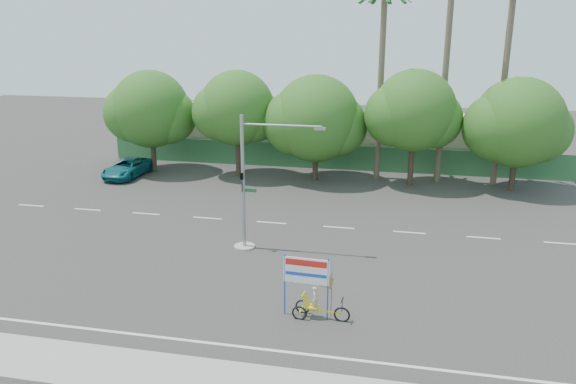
# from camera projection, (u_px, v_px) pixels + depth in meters

# --- Properties ---
(ground) EXTENTS (120.00, 120.00, 0.00)m
(ground) POSITION_uv_depth(u_px,v_px,m) (273.00, 285.00, 25.28)
(ground) COLOR #33302D
(ground) RESTS_ON ground
(sidewalk_near) EXTENTS (50.00, 2.40, 0.12)m
(sidewalk_near) POSITION_uv_depth(u_px,v_px,m) (221.00, 383.00, 18.23)
(sidewalk_near) COLOR gray
(sidewalk_near) RESTS_ON ground
(fence) EXTENTS (38.00, 0.08, 2.00)m
(fence) POSITION_uv_depth(u_px,v_px,m) (334.00, 157.00, 45.16)
(fence) COLOR #336B3D
(fence) RESTS_ON ground
(building_left) EXTENTS (12.00, 8.00, 4.00)m
(building_left) POSITION_uv_depth(u_px,v_px,m) (232.00, 130.00, 51.05)
(building_left) COLOR beige
(building_left) RESTS_ON ground
(building_right) EXTENTS (14.00, 8.00, 3.60)m
(building_right) POSITION_uv_depth(u_px,v_px,m) (435.00, 141.00, 47.58)
(building_right) COLOR beige
(building_right) RESTS_ON ground
(tree_far_left) EXTENTS (7.14, 6.00, 7.96)m
(tree_far_left) POSITION_uv_depth(u_px,v_px,m) (150.00, 112.00, 43.55)
(tree_far_left) COLOR #473828
(tree_far_left) RESTS_ON ground
(tree_left) EXTENTS (6.66, 5.60, 8.07)m
(tree_left) POSITION_uv_depth(u_px,v_px,m) (236.00, 110.00, 42.09)
(tree_left) COLOR #473828
(tree_left) RESTS_ON ground
(tree_center) EXTENTS (7.62, 6.40, 7.85)m
(tree_center) POSITION_uv_depth(u_px,v_px,m) (315.00, 121.00, 41.09)
(tree_center) COLOR #473828
(tree_center) RESTS_ON ground
(tree_right) EXTENTS (6.90, 5.80, 8.36)m
(tree_right) POSITION_uv_depth(u_px,v_px,m) (414.00, 113.00, 39.50)
(tree_right) COLOR #473828
(tree_right) RESTS_ON ground
(tree_far_right) EXTENTS (7.38, 6.20, 7.94)m
(tree_far_right) POSITION_uv_depth(u_px,v_px,m) (518.00, 125.00, 38.29)
(tree_far_right) COLOR #473828
(tree_far_right) RESTS_ON ground
(palm_tall) EXTENTS (3.73, 3.79, 17.45)m
(palm_tall) POSITION_uv_depth(u_px,v_px,m) (448.00, 36.00, 39.00)
(palm_tall) COLOR #70604C
(palm_tall) RESTS_ON ground
(palm_mid) EXTENTS (3.73, 3.79, 15.45)m
(palm_mid) POSITION_uv_depth(u_px,v_px,m) (507.00, 53.00, 38.52)
(palm_mid) COLOR #70604C
(palm_mid) RESTS_ON ground
(palm_short) EXTENTS (3.73, 3.79, 14.45)m
(palm_short) POSITION_uv_depth(u_px,v_px,m) (382.00, 59.00, 40.34)
(palm_short) COLOR #70604C
(palm_short) RESTS_ON ground
(traffic_signal) EXTENTS (4.72, 1.10, 7.00)m
(traffic_signal) POSITION_uv_depth(u_px,v_px,m) (249.00, 195.00, 28.61)
(traffic_signal) COLOR gray
(traffic_signal) RESTS_ON ground
(trike_billboard) EXTENTS (2.72, 0.65, 2.67)m
(trike_billboard) POSITION_uv_depth(u_px,v_px,m) (312.00, 293.00, 22.14)
(trike_billboard) COLOR black
(trike_billboard) RESTS_ON ground
(pickup_truck) EXTENTS (2.49, 5.04, 1.38)m
(pickup_truck) POSITION_uv_depth(u_px,v_px,m) (127.00, 168.00, 43.06)
(pickup_truck) COLOR #0F606B
(pickup_truck) RESTS_ON ground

